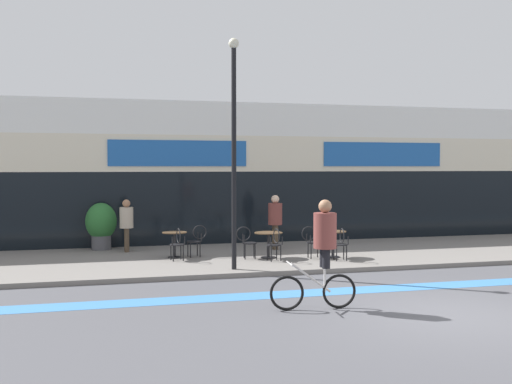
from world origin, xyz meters
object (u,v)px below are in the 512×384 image
bistro_table_2 (333,238)px  pedestrian_far_end (275,217)px  cafe_chair_1_side (247,240)px  pedestrian_near_end (126,221)px  bistro_table_0 (175,239)px  cafe_chair_0_near (178,242)px  planter_pot (101,224)px  cafe_chair_1_near (275,242)px  cafe_chair_0_side (196,239)px  cafe_chair_2_near (341,242)px  bistro_table_1 (268,239)px  cafe_chair_2_side (312,240)px  lamp_post (234,138)px  cyclist_0 (322,245)px

bistro_table_2 → pedestrian_far_end: pedestrian_far_end is taller
cafe_chair_1_side → pedestrian_near_end: size_ratio=0.57×
bistro_table_0 → cafe_chair_0_near: 0.63m
planter_pot → pedestrian_near_end: 1.01m
bistro_table_2 → cafe_chair_1_near: (-1.77, -0.24, -0.02)m
cafe_chair_0_side → planter_pot: bearing=-47.0°
cafe_chair_1_near → cafe_chair_2_near: 1.80m
bistro_table_1 → bistro_table_2: (1.78, -0.39, 0.02)m
cafe_chair_2_near → pedestrian_near_end: bearing=66.7°
cafe_chair_1_near → cafe_chair_2_side: 1.17m
cafe_chair_0_side → cafe_chair_2_side: (3.08, -1.12, 0.00)m
lamp_post → pedestrian_near_end: 5.11m
cyclist_0 → pedestrian_far_end: bearing=-94.6°
bistro_table_1 → cafe_chair_2_near: bearing=-29.8°
cafe_chair_0_near → lamp_post: 3.44m
bistro_table_2 → cafe_chair_2_near: 0.63m
cafe_chair_1_side → lamp_post: lamp_post is taller
bistro_table_1 → cafe_chair_1_near: (0.01, -0.63, -0.00)m
bistro_table_1 → bistro_table_2: bistro_table_2 is taller
lamp_post → pedestrian_near_end: (-2.47, 3.82, -2.34)m
cafe_chair_0_side → planter_pot: planter_pot is taller
bistro_table_1 → cyclist_0: 5.65m
cafe_chair_1_near → lamp_post: (-1.35, -0.95, 2.76)m
cafe_chair_1_near → cafe_chair_1_side: size_ratio=1.00×
cafe_chair_0_side → pedestrian_near_end: pedestrian_near_end is taller
cafe_chair_0_side → planter_pot: (-2.63, 2.18, 0.27)m
bistro_table_0 → cafe_chair_0_near: (0.01, -0.63, -0.00)m
cafe_chair_0_near → cafe_chair_1_side: size_ratio=1.00×
cafe_chair_0_near → cyclist_0: 6.06m
bistro_table_0 → cyclist_0: 6.65m
bistro_table_1 → planter_pot: size_ratio=0.55×
cafe_chair_0_near → cafe_chair_0_side: (0.62, 0.63, 0.00)m
pedestrian_far_end → cyclist_0: bearing=81.9°
cafe_chair_0_near → pedestrian_near_end: pedestrian_near_end is taller
cafe_chair_1_near → cyclist_0: size_ratio=0.43×
bistro_table_1 → lamp_post: 3.45m
cafe_chair_1_side → pedestrian_far_end: bearing=58.7°
lamp_post → pedestrian_far_end: size_ratio=3.41×
cafe_chair_2_near → pedestrian_far_end: size_ratio=0.54×
cafe_chair_2_side → pedestrian_near_end: size_ratio=0.57×
bistro_table_0 → lamp_post: lamp_post is taller
cafe_chair_1_near → cafe_chair_0_side: bearing=47.9°
pedestrian_far_end → cafe_chair_1_side: bearing=52.5°
bistro_table_2 → pedestrian_far_end: size_ratio=0.45×
cafe_chair_1_side → pedestrian_near_end: (-3.19, 2.23, 0.42)m
cafe_chair_0_side → planter_pot: 3.43m
planter_pot → pedestrian_near_end: size_ratio=0.92×
pedestrian_near_end → cafe_chair_0_side: bearing=-39.8°
bistro_table_2 → cyclist_0: (-2.31, -5.20, 0.56)m
cafe_chair_2_near → pedestrian_far_end: pedestrian_far_end is taller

